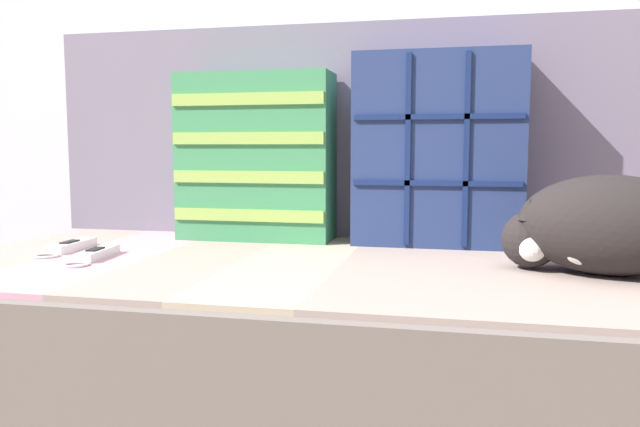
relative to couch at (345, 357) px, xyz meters
name	(u,v)px	position (x,y,z in m)	size (l,w,h in m)	color
couch	(345,357)	(0.00, 0.00, 0.00)	(1.70, 0.89, 0.41)	gray
sofa_backrest	(372,132)	(0.00, 0.37, 0.47)	(1.67, 0.14, 0.53)	slate
throw_pillow_quilted	(438,150)	(0.17, 0.23, 0.43)	(0.38, 0.14, 0.44)	navy
throw_pillow_striped	(256,157)	(-0.27, 0.23, 0.41)	(0.38, 0.14, 0.40)	#3D8956
sleeping_cat	(601,228)	(0.47, -0.05, 0.29)	(0.38, 0.26, 0.18)	black
game_remote_near	(71,246)	(-0.61, -0.03, 0.21)	(0.05, 0.19, 0.02)	white
game_remote_far	(96,254)	(-0.50, -0.10, 0.21)	(0.06, 0.19, 0.02)	white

